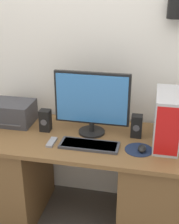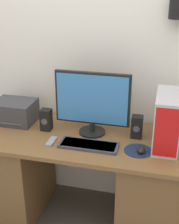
{
  "view_description": "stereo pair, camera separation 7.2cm",
  "coord_description": "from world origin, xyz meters",
  "px_view_note": "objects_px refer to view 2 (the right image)",
  "views": [
    {
      "loc": [
        0.48,
        -1.57,
        1.78
      ],
      "look_at": [
        0.07,
        0.33,
        0.93
      ],
      "focal_mm": 50.0,
      "sensor_mm": 36.0,
      "label": 1
    },
    {
      "loc": [
        0.55,
        -1.56,
        1.78
      ],
      "look_at": [
        0.07,
        0.33,
        0.93
      ],
      "focal_mm": 50.0,
      "sensor_mm": 36.0,
      "label": 2
    }
  ],
  "objects_px": {
    "computer_tower": "(167,121)",
    "speaker_right": "(137,127)",
    "remote_control": "(51,141)",
    "mouse": "(141,150)",
    "speaker_left": "(46,120)",
    "printer": "(15,112)",
    "keyboard": "(89,145)",
    "monitor": "(92,101)"
  },
  "relations": [
    {
      "from": "mouse",
      "to": "speaker_right",
      "type": "relative_size",
      "value": 0.51
    },
    {
      "from": "speaker_left",
      "to": "remote_control",
      "type": "distance_m",
      "value": 0.22
    },
    {
      "from": "speaker_right",
      "to": "keyboard",
      "type": "bearing_deg",
      "value": -144.49
    },
    {
      "from": "speaker_left",
      "to": "remote_control",
      "type": "relative_size",
      "value": 1.27
    },
    {
      "from": "keyboard",
      "to": "computer_tower",
      "type": "bearing_deg",
      "value": 16.54
    },
    {
      "from": "mouse",
      "to": "speaker_right",
      "type": "xyz_separation_m",
      "value": [
        -0.05,
        0.21,
        0.06
      ]
    },
    {
      "from": "mouse",
      "to": "remote_control",
      "type": "distance_m",
      "value": 0.61
    },
    {
      "from": "printer",
      "to": "speaker_right",
      "type": "relative_size",
      "value": 1.91
    },
    {
      "from": "computer_tower",
      "to": "speaker_right",
      "type": "relative_size",
      "value": 2.35
    },
    {
      "from": "monitor",
      "to": "computer_tower",
      "type": "xyz_separation_m",
      "value": [
        0.52,
        -0.06,
        -0.06
      ]
    },
    {
      "from": "mouse",
      "to": "computer_tower",
      "type": "distance_m",
      "value": 0.26
    },
    {
      "from": "printer",
      "to": "speaker_right",
      "type": "xyz_separation_m",
      "value": [
        0.95,
        -0.03,
        -0.0
      ]
    },
    {
      "from": "printer",
      "to": "speaker_left",
      "type": "distance_m",
      "value": 0.3
    },
    {
      "from": "remote_control",
      "to": "printer",
      "type": "bearing_deg",
      "value": 147.19
    },
    {
      "from": "computer_tower",
      "to": "remote_control",
      "type": "relative_size",
      "value": 2.99
    },
    {
      "from": "speaker_left",
      "to": "speaker_right",
      "type": "xyz_separation_m",
      "value": [
        0.66,
        0.04,
        0.0
      ]
    },
    {
      "from": "printer",
      "to": "speaker_right",
      "type": "distance_m",
      "value": 0.95
    },
    {
      "from": "keyboard",
      "to": "printer",
      "type": "xyz_separation_m",
      "value": [
        -0.65,
        0.24,
        0.07
      ]
    },
    {
      "from": "keyboard",
      "to": "remote_control",
      "type": "distance_m",
      "value": 0.26
    },
    {
      "from": "computer_tower",
      "to": "speaker_left",
      "type": "xyz_separation_m",
      "value": [
        -0.86,
        0.02,
        -0.1
      ]
    },
    {
      "from": "printer",
      "to": "remote_control",
      "type": "distance_m",
      "value": 0.47
    },
    {
      "from": "computer_tower",
      "to": "printer",
      "type": "bearing_deg",
      "value": 175.28
    },
    {
      "from": "speaker_right",
      "to": "printer",
      "type": "bearing_deg",
      "value": 178.16
    },
    {
      "from": "computer_tower",
      "to": "printer",
      "type": "xyz_separation_m",
      "value": [
        -1.15,
        0.09,
        -0.1
      ]
    },
    {
      "from": "keyboard",
      "to": "remote_control",
      "type": "xyz_separation_m",
      "value": [
        -0.26,
        -0.01,
        -0.0
      ]
    },
    {
      "from": "monitor",
      "to": "speaker_right",
      "type": "relative_size",
      "value": 3.3
    },
    {
      "from": "computer_tower",
      "to": "speaker_left",
      "type": "height_order",
      "value": "computer_tower"
    },
    {
      "from": "monitor",
      "to": "speaker_left",
      "type": "xyz_separation_m",
      "value": [
        -0.34,
        -0.04,
        -0.16
      ]
    },
    {
      "from": "keyboard",
      "to": "printer",
      "type": "distance_m",
      "value": 0.7
    },
    {
      "from": "monitor",
      "to": "keyboard",
      "type": "xyz_separation_m",
      "value": [
        0.02,
        -0.2,
        -0.23
      ]
    },
    {
      "from": "mouse",
      "to": "printer",
      "type": "xyz_separation_m",
      "value": [
        -1.0,
        0.24,
        0.06
      ]
    },
    {
      "from": "keyboard",
      "to": "computer_tower",
      "type": "distance_m",
      "value": 0.54
    },
    {
      "from": "printer",
      "to": "mouse",
      "type": "bearing_deg",
      "value": -13.35
    },
    {
      "from": "monitor",
      "to": "speaker_right",
      "type": "height_order",
      "value": "monitor"
    },
    {
      "from": "keyboard",
      "to": "speaker_left",
      "type": "bearing_deg",
      "value": 155.46
    },
    {
      "from": "computer_tower",
      "to": "remote_control",
      "type": "height_order",
      "value": "computer_tower"
    },
    {
      "from": "monitor",
      "to": "speaker_right",
      "type": "bearing_deg",
      "value": 1.48
    },
    {
      "from": "mouse",
      "to": "speaker_left",
      "type": "height_order",
      "value": "speaker_left"
    },
    {
      "from": "speaker_right",
      "to": "remote_control",
      "type": "bearing_deg",
      "value": -158.26
    },
    {
      "from": "monitor",
      "to": "printer",
      "type": "height_order",
      "value": "monitor"
    },
    {
      "from": "speaker_left",
      "to": "remote_control",
      "type": "bearing_deg",
      "value": -59.76
    },
    {
      "from": "mouse",
      "to": "computer_tower",
      "type": "height_order",
      "value": "computer_tower"
    }
  ]
}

